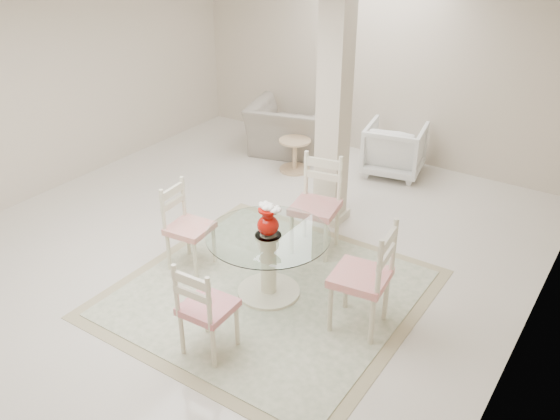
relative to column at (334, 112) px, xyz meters
The scene contains 13 objects.
ground 1.94m from the column, 111.04° to the right, with size 7.00×7.00×0.00m, color silver.
room_shell 1.48m from the column, 111.04° to the right, with size 6.02×7.02×2.71m.
column is the anchor object (origin of this frame).
area_rug 2.17m from the column, 80.95° to the right, with size 2.79×2.79×0.02m.
dining_table 1.98m from the column, 80.95° to the right, with size 1.18×1.18×0.68m.
red_vase 1.78m from the column, 80.92° to the right, with size 0.24×0.21×0.32m.
dining_chair_east 2.20m from the column, 51.57° to the right, with size 0.53×0.53×1.19m.
dining_chair_north 1.01m from the column, 72.44° to the right, with size 0.55×0.55×1.18m.
dining_chair_west 2.06m from the column, 113.29° to the right, with size 0.45×0.45×1.03m.
dining_chair_south 2.84m from the column, 83.32° to the right, with size 0.42×0.42×1.02m.
recliner_taupe 2.35m from the column, 135.73° to the left, with size 1.17×1.02×0.76m, color gray.
armchair_white 1.93m from the column, 86.91° to the left, with size 0.77×0.80×0.72m, color white.
side_table 1.85m from the column, 139.18° to the left, with size 0.45×0.45×0.47m.
Camera 1 is at (3.51, -4.30, 3.49)m, focal length 38.00 mm.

